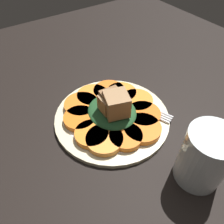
% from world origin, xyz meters
% --- Properties ---
extents(table_slab, '(1.20, 1.20, 0.02)m').
position_xyz_m(table_slab, '(0.00, 0.00, 0.01)').
color(table_slab, black).
rests_on(table_slab, ground).
extents(plate, '(0.25, 0.25, 0.01)m').
position_xyz_m(plate, '(0.00, 0.00, 0.03)').
color(plate, beige).
rests_on(plate, table_slab).
extents(carrot_slice_0, '(0.07, 0.07, 0.01)m').
position_xyz_m(carrot_slice_0, '(-0.04, -0.05, 0.04)').
color(carrot_slice_0, '#D55F13').
rests_on(carrot_slice_0, plate).
extents(carrot_slice_1, '(0.07, 0.07, 0.01)m').
position_xyz_m(carrot_slice_1, '(0.00, -0.07, 0.04)').
color(carrot_slice_1, orange).
rests_on(carrot_slice_1, plate).
extents(carrot_slice_2, '(0.07, 0.07, 0.01)m').
position_xyz_m(carrot_slice_2, '(0.04, -0.06, 0.04)').
color(carrot_slice_2, orange).
rests_on(carrot_slice_2, plate).
extents(carrot_slice_3, '(0.08, 0.08, 0.01)m').
position_xyz_m(carrot_slice_3, '(0.06, -0.04, 0.04)').
color(carrot_slice_3, orange).
rests_on(carrot_slice_3, plate).
extents(carrot_slice_4, '(0.07, 0.07, 0.01)m').
position_xyz_m(carrot_slice_4, '(0.07, 0.01, 0.04)').
color(carrot_slice_4, orange).
rests_on(carrot_slice_4, plate).
extents(carrot_slice_5, '(0.08, 0.08, 0.01)m').
position_xyz_m(carrot_slice_5, '(0.06, 0.04, 0.04)').
color(carrot_slice_5, orange).
rests_on(carrot_slice_5, plate).
extents(carrot_slice_6, '(0.07, 0.07, 0.01)m').
position_xyz_m(carrot_slice_6, '(0.03, 0.07, 0.04)').
color(carrot_slice_6, orange).
rests_on(carrot_slice_6, plate).
extents(carrot_slice_7, '(0.07, 0.07, 0.01)m').
position_xyz_m(carrot_slice_7, '(-0.02, 0.07, 0.04)').
color(carrot_slice_7, orange).
rests_on(carrot_slice_7, plate).
extents(carrot_slice_8, '(0.07, 0.07, 0.01)m').
position_xyz_m(carrot_slice_8, '(-0.05, 0.05, 0.04)').
color(carrot_slice_8, orange).
rests_on(carrot_slice_8, plate).
extents(carrot_slice_9, '(0.07, 0.07, 0.01)m').
position_xyz_m(carrot_slice_9, '(-0.07, 0.01, 0.04)').
color(carrot_slice_9, orange).
rests_on(carrot_slice_9, plate).
extents(carrot_slice_10, '(0.08, 0.08, 0.01)m').
position_xyz_m(carrot_slice_10, '(-0.07, -0.03, 0.04)').
color(carrot_slice_10, orange).
rests_on(carrot_slice_10, plate).
extents(center_pile, '(0.11, 0.10, 0.07)m').
position_xyz_m(center_pile, '(-0.00, 0.00, 0.06)').
color(center_pile, '#1E4723').
rests_on(center_pile, plate).
extents(fork, '(0.18, 0.09, 0.00)m').
position_xyz_m(fork, '(-0.00, -0.06, 0.03)').
color(fork, silver).
rests_on(fork, plate).
extents(water_glass, '(0.08, 0.08, 0.11)m').
position_xyz_m(water_glass, '(-0.20, -0.05, 0.08)').
color(water_glass, silver).
rests_on(water_glass, table_slab).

